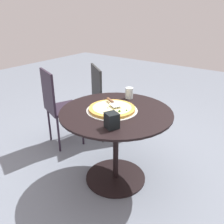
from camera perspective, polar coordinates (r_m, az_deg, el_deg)
The scene contains 8 objects.
ground_plane at distance 2.46m, azimuth 0.84°, elevation -15.23°, with size 10.00×10.00×0.00m, color slate.
patio_table at distance 2.17m, azimuth 0.92°, elevation -4.62°, with size 0.98×0.98×0.71m.
pizza_on_tray at distance 2.09m, azimuth 0.01°, elevation 0.76°, with size 0.45×0.45×0.05m.
pizza_server at distance 2.13m, azimuth 0.16°, elevation 2.29°, with size 0.21×0.14×0.02m.
drinking_cup at distance 2.37m, azimuth 4.08°, elevation 4.51°, with size 0.08×0.08×0.11m, color silver.
napkin_dispenser at distance 1.78m, azimuth -0.06°, elevation -1.99°, with size 0.09×0.09×0.12m, color black.
patio_chair_near at distance 2.99m, azimuth -1.37°, elevation 3.53°, with size 0.61×0.61×0.90m.
patio_chair_far at distance 2.81m, azimuth -12.75°, elevation 2.03°, with size 0.47×0.47×0.92m.
Camera 1 is at (1.11, -1.55, 1.55)m, focal length 38.70 mm.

